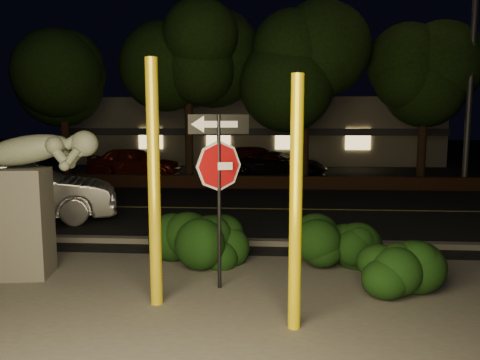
% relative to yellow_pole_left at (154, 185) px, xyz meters
% --- Properties ---
extents(ground, '(90.00, 90.00, 0.00)m').
position_rel_yellow_pole_left_xyz_m(ground, '(0.54, 10.53, -1.80)').
color(ground, black).
rests_on(ground, ground).
extents(patio, '(14.00, 6.00, 0.02)m').
position_rel_yellow_pole_left_xyz_m(patio, '(0.54, -0.47, -1.79)').
color(patio, '#4C4944').
rests_on(patio, ground).
extents(road, '(80.00, 8.00, 0.01)m').
position_rel_yellow_pole_left_xyz_m(road, '(0.54, 7.53, -1.80)').
color(road, black).
rests_on(road, ground).
extents(lane_marking, '(80.00, 0.12, 0.00)m').
position_rel_yellow_pole_left_xyz_m(lane_marking, '(0.54, 7.53, -1.79)').
color(lane_marking, '#AFA946').
rests_on(lane_marking, road).
extents(curb, '(80.00, 0.25, 0.12)m').
position_rel_yellow_pole_left_xyz_m(curb, '(0.54, 3.43, -1.74)').
color(curb, '#4C4944').
rests_on(curb, ground).
extents(brick_wall, '(40.00, 0.35, 0.50)m').
position_rel_yellow_pole_left_xyz_m(brick_wall, '(0.54, 11.83, -1.55)').
color(brick_wall, '#4D2A18').
rests_on(brick_wall, ground).
extents(parking_lot, '(40.00, 12.00, 0.01)m').
position_rel_yellow_pole_left_xyz_m(parking_lot, '(0.54, 17.53, -1.80)').
color(parking_lot, black).
rests_on(parking_lot, ground).
extents(building, '(22.00, 10.20, 4.00)m').
position_rel_yellow_pole_left_xyz_m(building, '(0.54, 25.52, 0.20)').
color(building, gray).
rests_on(building, ground).
extents(tree_far_a, '(4.60, 4.60, 7.43)m').
position_rel_yellow_pole_left_xyz_m(tree_far_a, '(-7.46, 13.53, 3.54)').
color(tree_far_a, black).
rests_on(tree_far_a, ground).
extents(tree_far_b, '(5.20, 5.20, 8.41)m').
position_rel_yellow_pole_left_xyz_m(tree_far_b, '(-1.96, 13.73, 4.25)').
color(tree_far_b, black).
rests_on(tree_far_b, ground).
extents(tree_far_c, '(4.80, 4.80, 7.84)m').
position_rel_yellow_pole_left_xyz_m(tree_far_c, '(3.04, 13.33, 3.86)').
color(tree_far_c, black).
rests_on(tree_far_c, ground).
extents(tree_far_d, '(4.40, 4.40, 7.42)m').
position_rel_yellow_pole_left_xyz_m(tree_far_d, '(8.04, 13.83, 3.61)').
color(tree_far_d, black).
rests_on(tree_far_d, ground).
extents(yellow_pole_left, '(0.18, 0.18, 3.61)m').
position_rel_yellow_pole_left_xyz_m(yellow_pole_left, '(0.00, 0.00, 0.00)').
color(yellow_pole_left, yellow).
rests_on(yellow_pole_left, ground).
extents(yellow_pole_right, '(0.17, 0.17, 3.31)m').
position_rel_yellow_pole_left_xyz_m(yellow_pole_right, '(2.01, -0.68, -0.15)').
color(yellow_pole_right, yellow).
rests_on(yellow_pole_right, ground).
extents(signpost, '(0.93, 0.26, 2.82)m').
position_rel_yellow_pole_left_xyz_m(signpost, '(0.86, 0.72, 0.20)').
color(signpost, black).
rests_on(signpost, ground).
extents(sculpture, '(2.40, 0.97, 2.56)m').
position_rel_yellow_pole_left_xyz_m(sculpture, '(-2.50, 1.08, -0.23)').
color(sculpture, '#4C4944').
rests_on(sculpture, ground).
extents(hedge_center, '(2.32, 1.78, 1.10)m').
position_rel_yellow_pole_left_xyz_m(hedge_center, '(0.42, 1.92, -1.26)').
color(hedge_center, black).
rests_on(hedge_center, ground).
extents(hedge_right, '(1.84, 1.12, 1.15)m').
position_rel_yellow_pole_left_xyz_m(hedge_right, '(2.94, 1.98, -1.23)').
color(hedge_right, black).
rests_on(hedge_right, ground).
extents(hedge_far_right, '(1.81, 1.32, 1.14)m').
position_rel_yellow_pole_left_xyz_m(hedge_far_right, '(3.80, 0.70, -1.23)').
color(hedge_far_right, black).
rests_on(hedge_far_right, ground).
extents(streetlight, '(1.72, 0.50, 11.37)m').
position_rel_yellow_pole_left_xyz_m(streetlight, '(9.13, 12.56, 4.96)').
color(streetlight, '#45464A').
rests_on(streetlight, ground).
extents(silver_sedan, '(5.21, 3.24, 1.62)m').
position_rel_yellow_pole_left_xyz_m(silver_sedan, '(-4.95, 5.17, -0.99)').
color(silver_sedan, '#9E9EA2').
rests_on(silver_sedan, ground).
extents(parked_car_red, '(4.31, 1.84, 1.45)m').
position_rel_yellow_pole_left_xyz_m(parked_car_red, '(-4.76, 14.83, -1.08)').
color(parked_car_red, maroon).
rests_on(parked_car_red, ground).
extents(parked_car_darkred, '(4.98, 2.34, 1.40)m').
position_rel_yellow_pole_left_xyz_m(parked_car_darkred, '(1.07, 15.87, -1.10)').
color(parked_car_darkred, '#400C05').
rests_on(parked_car_darkred, ground).
extents(parked_car_dark, '(4.87, 3.40, 1.23)m').
position_rel_yellow_pole_left_xyz_m(parked_car_dark, '(2.02, 15.16, -1.19)').
color(parked_car_dark, black).
rests_on(parked_car_dark, ground).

